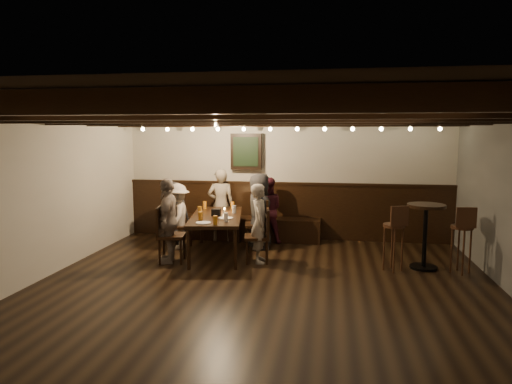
% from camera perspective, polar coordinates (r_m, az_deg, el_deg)
% --- Properties ---
extents(room, '(7.00, 7.00, 7.00)m').
position_cam_1_polar(room, '(7.95, 0.86, -0.16)').
color(room, black).
rests_on(room, ground).
extents(dining_table, '(1.14, 1.98, 0.70)m').
position_cam_1_polar(dining_table, '(7.95, -4.97, -3.33)').
color(dining_table, black).
rests_on(dining_table, floor).
extents(chair_left_near, '(0.46, 0.46, 0.87)m').
position_cam_1_polar(chair_left_near, '(8.55, -9.51, -5.21)').
color(chair_left_near, black).
rests_on(chair_left_near, floor).
extents(chair_left_far, '(0.49, 0.49, 0.93)m').
position_cam_1_polar(chair_left_far, '(7.69, -10.61, -6.54)').
color(chair_left_far, black).
rests_on(chair_left_far, floor).
extents(chair_right_near, '(0.49, 0.49, 0.92)m').
position_cam_1_polar(chair_right_near, '(8.44, 0.21, -5.18)').
color(chair_right_near, black).
rests_on(chair_right_near, floor).
extents(chair_right_far, '(0.46, 0.46, 0.88)m').
position_cam_1_polar(chair_right_far, '(7.56, 0.25, -6.75)').
color(chair_right_far, black).
rests_on(chair_right_far, floor).
extents(person_bench_left, '(0.64, 0.47, 1.19)m').
position_cam_1_polar(person_bench_left, '(8.95, -10.23, -2.51)').
color(person_bench_left, '#262628').
rests_on(person_bench_left, floor).
extents(person_bench_centre, '(0.57, 0.42, 1.43)m').
position_cam_1_polar(person_bench_centre, '(8.97, -4.41, -1.63)').
color(person_bench_centre, gray).
rests_on(person_bench_centre, floor).
extents(person_bench_right, '(0.69, 0.58, 1.28)m').
position_cam_1_polar(person_bench_right, '(8.81, 1.37, -2.27)').
color(person_bench_right, '#541C2B').
rests_on(person_bench_right, floor).
extents(person_left_near, '(0.57, 0.84, 1.21)m').
position_cam_1_polar(person_left_near, '(8.49, -9.77, -2.99)').
color(person_left_near, '#B0A295').
rests_on(person_left_near, floor).
extents(person_left_far, '(0.47, 0.86, 1.39)m').
position_cam_1_polar(person_left_far, '(7.60, -10.91, -3.53)').
color(person_left_far, gray).
rests_on(person_left_far, floor).
extents(person_right_near, '(0.55, 0.74, 1.39)m').
position_cam_1_polar(person_right_near, '(8.36, 0.42, -2.41)').
color(person_right_near, '#262628').
rests_on(person_right_near, floor).
extents(person_right_far, '(0.39, 0.52, 1.30)m').
position_cam_1_polar(person_right_far, '(7.48, 0.49, -3.93)').
color(person_right_far, '#9E9486').
rests_on(person_right_far, floor).
extents(pint_a, '(0.07, 0.07, 0.14)m').
position_cam_1_polar(pint_a, '(8.64, -6.44, -1.63)').
color(pint_a, '#BF7219').
rests_on(pint_a, dining_table).
extents(pint_b, '(0.07, 0.07, 0.14)m').
position_cam_1_polar(pint_b, '(8.55, -2.94, -1.69)').
color(pint_b, '#BF7219').
rests_on(pint_b, dining_table).
extents(pint_c, '(0.07, 0.07, 0.14)m').
position_cam_1_polar(pint_c, '(8.06, -7.05, -2.29)').
color(pint_c, '#BF7219').
rests_on(pint_c, dining_table).
extents(pint_d, '(0.07, 0.07, 0.14)m').
position_cam_1_polar(pint_d, '(8.11, -2.74, -2.19)').
color(pint_d, silver).
rests_on(pint_d, dining_table).
extents(pint_e, '(0.07, 0.07, 0.14)m').
position_cam_1_polar(pint_e, '(7.51, -6.94, -3.00)').
color(pint_e, '#BF7219').
rests_on(pint_e, dining_table).
extents(pint_f, '(0.07, 0.07, 0.14)m').
position_cam_1_polar(pint_f, '(7.37, -3.78, -3.16)').
color(pint_f, silver).
rests_on(pint_f, dining_table).
extents(pint_g, '(0.07, 0.07, 0.14)m').
position_cam_1_polar(pint_g, '(7.14, -5.12, -3.52)').
color(pint_g, '#BF7219').
rests_on(pint_g, dining_table).
extents(plate_near, '(0.24, 0.24, 0.01)m').
position_cam_1_polar(plate_near, '(7.27, -6.62, -3.84)').
color(plate_near, white).
rests_on(plate_near, dining_table).
extents(plate_far, '(0.24, 0.24, 0.01)m').
position_cam_1_polar(plate_far, '(7.63, -3.81, -3.27)').
color(plate_far, white).
rests_on(plate_far, dining_table).
extents(condiment_caddy, '(0.15, 0.10, 0.12)m').
position_cam_1_polar(condiment_caddy, '(7.88, -5.01, -2.56)').
color(condiment_caddy, black).
rests_on(condiment_caddy, dining_table).
extents(candle, '(0.05, 0.05, 0.05)m').
position_cam_1_polar(candle, '(8.22, -3.97, -2.38)').
color(candle, beige).
rests_on(candle, dining_table).
extents(high_top_table, '(0.58, 0.58, 1.02)m').
position_cam_1_polar(high_top_table, '(7.59, 20.41, -4.07)').
color(high_top_table, black).
rests_on(high_top_table, floor).
extents(bar_stool_left, '(0.36, 0.37, 1.04)m').
position_cam_1_polar(bar_stool_left, '(7.37, 16.79, -6.53)').
color(bar_stool_left, '#381D11').
rests_on(bar_stool_left, floor).
extents(bar_stool_right, '(0.33, 0.34, 1.04)m').
position_cam_1_polar(bar_stool_right, '(7.62, 24.26, -6.43)').
color(bar_stool_right, '#381D11').
rests_on(bar_stool_right, floor).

